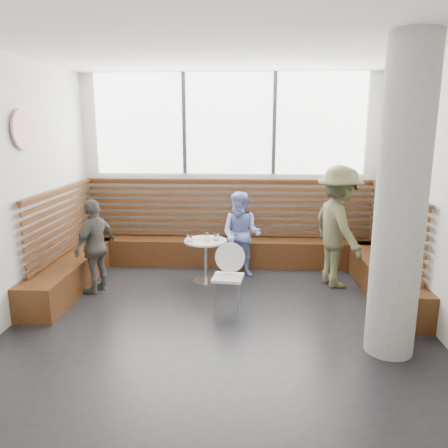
# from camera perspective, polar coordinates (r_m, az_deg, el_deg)

# --- Properties ---
(room) EXTENTS (5.00, 5.00, 3.20)m
(room) POSITION_cam_1_polar(r_m,az_deg,el_deg) (5.03, -0.64, 4.18)
(room) COLOR silver
(room) RESTS_ON ground
(booth) EXTENTS (5.00, 2.50, 1.44)m
(booth) POSITION_cam_1_polar(r_m,az_deg,el_deg) (7.01, 0.36, -3.33)
(booth) COLOR #422410
(booth) RESTS_ON ground
(concrete_column) EXTENTS (0.50, 0.50, 3.20)m
(concrete_column) POSITION_cam_1_polar(r_m,az_deg,el_deg) (4.67, 22.10, 2.56)
(concrete_column) COLOR gray
(concrete_column) RESTS_ON ground
(wall_art) EXTENTS (0.03, 0.50, 0.50)m
(wall_art) POSITION_cam_1_polar(r_m,az_deg,el_deg) (6.04, -24.83, 11.12)
(wall_art) COLOR white
(wall_art) RESTS_ON room
(cafe_table) EXTENTS (0.65, 0.65, 0.66)m
(cafe_table) POSITION_cam_1_polar(r_m,az_deg,el_deg) (6.63, -2.41, -3.69)
(cafe_table) COLOR silver
(cafe_table) RESTS_ON ground
(cafe_chair) EXTENTS (0.40, 0.39, 0.84)m
(cafe_chair) POSITION_cam_1_polar(r_m,az_deg,el_deg) (5.76, 0.55, -6.08)
(cafe_chair) COLOR white
(cafe_chair) RESTS_ON ground
(adult_man) EXTENTS (0.97, 1.30, 1.80)m
(adult_man) POSITION_cam_1_polar(r_m,az_deg,el_deg) (6.61, 14.69, -0.38)
(adult_man) COLOR brown
(adult_man) RESTS_ON ground
(child_back) EXTENTS (0.77, 0.68, 1.35)m
(child_back) POSITION_cam_1_polar(r_m,az_deg,el_deg) (6.88, 2.27, -1.37)
(child_back) COLOR #8799EB
(child_back) RESTS_ON ground
(child_left) EXTENTS (0.59, 0.86, 1.35)m
(child_left) POSITION_cam_1_polar(r_m,az_deg,el_deg) (6.47, -16.45, -2.79)
(child_left) COLOR #585550
(child_left) RESTS_ON ground
(plate_near) EXTENTS (0.18, 0.18, 0.01)m
(plate_near) POSITION_cam_1_polar(r_m,az_deg,el_deg) (6.66, -3.82, -1.90)
(plate_near) COLOR white
(plate_near) RESTS_ON cafe_table
(plate_far) EXTENTS (0.21, 0.21, 0.01)m
(plate_far) POSITION_cam_1_polar(r_m,az_deg,el_deg) (6.71, -1.61, -1.75)
(plate_far) COLOR white
(plate_far) RESTS_ON cafe_table
(glass_left) EXTENTS (0.07, 0.07, 0.12)m
(glass_left) POSITION_cam_1_polar(r_m,az_deg,el_deg) (6.50, -4.53, -1.80)
(glass_left) COLOR white
(glass_left) RESTS_ON cafe_table
(glass_mid) EXTENTS (0.08, 0.08, 0.12)m
(glass_mid) POSITION_cam_1_polar(r_m,az_deg,el_deg) (6.51, -2.33, -1.74)
(glass_mid) COLOR white
(glass_mid) RESTS_ON cafe_table
(glass_right) EXTENTS (0.07, 0.07, 0.12)m
(glass_right) POSITION_cam_1_polar(r_m,az_deg,el_deg) (6.56, -1.02, -1.62)
(glass_right) COLOR white
(glass_right) RESTS_ON cafe_table
(menu_card) EXTENTS (0.23, 0.20, 0.00)m
(menu_card) POSITION_cam_1_polar(r_m,az_deg,el_deg) (6.45, -2.49, -2.41)
(menu_card) COLOR #A5C64C
(menu_card) RESTS_ON cafe_table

